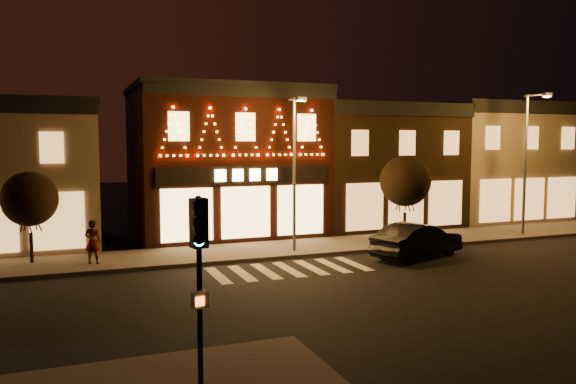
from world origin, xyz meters
TOP-DOWN VIEW (x-y plane):
  - ground at (0.00, 0.00)m, footprint 120.00×120.00m
  - sidewalk_far at (2.00, 8.00)m, footprint 44.00×4.00m
  - building_pulp at (0.00, 13.98)m, footprint 10.20×8.34m
  - building_right_a at (9.50, 13.99)m, footprint 9.20×8.28m
  - building_right_b at (18.50, 13.99)m, footprint 9.20×8.28m
  - traffic_signal_near at (-6.18, -7.12)m, footprint 0.33×0.43m
  - streetlamp_mid at (1.44, 6.84)m, footprint 0.56×1.63m
  - streetlamp_right at (15.08, 6.66)m, footprint 0.52×1.77m
  - tree_left at (-9.91, 8.60)m, footprint 2.32×2.32m
  - tree_right at (7.91, 7.63)m, footprint 2.64×2.64m
  - dark_sedan at (6.33, 4.12)m, footprint 5.12×3.19m
  - pedestrian at (-7.49, 7.39)m, footprint 0.80×0.68m

SIDE VIEW (x-z plane):
  - ground at x=0.00m, z-range 0.00..0.00m
  - sidewalk_far at x=2.00m, z-range 0.00..0.15m
  - dark_sedan at x=6.33m, z-range 0.00..1.59m
  - pedestrian at x=-7.49m, z-range 0.15..2.01m
  - tree_left at x=-9.91m, z-range 0.92..4.80m
  - traffic_signal_near at x=-6.18m, z-range 0.99..5.06m
  - tree_right at x=7.91m, z-range 1.03..5.44m
  - building_right_a at x=9.50m, z-range 0.01..7.51m
  - building_right_b at x=18.50m, z-range 0.01..7.81m
  - building_pulp at x=0.00m, z-range 0.01..8.31m
  - streetlamp_mid at x=1.44m, z-range 0.77..7.89m
  - streetlamp_right at x=15.08m, z-range 0.82..8.51m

